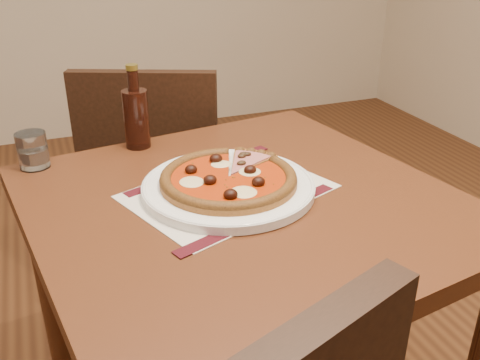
# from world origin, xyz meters

# --- Properties ---
(table) EXTENTS (0.91, 0.91, 0.75)m
(table) POSITION_xyz_m (0.38, 0.48, 0.65)
(table) COLOR #572A14
(table) RESTS_ON ground
(chair_far) EXTENTS (0.54, 0.54, 0.88)m
(chair_far) POSITION_xyz_m (0.35, 1.15, 0.50)
(chair_far) COLOR black
(chair_far) RESTS_ON ground
(placemat) EXTENTS (0.45, 0.39, 0.00)m
(placemat) POSITION_xyz_m (0.37, 0.52, 0.75)
(placemat) COLOR beige
(placemat) RESTS_ON table
(plate) EXTENTS (0.35, 0.35, 0.02)m
(plate) POSITION_xyz_m (0.37, 0.52, 0.76)
(plate) COLOR white
(plate) RESTS_ON placemat
(pizza) EXTENTS (0.28, 0.28, 0.04)m
(pizza) POSITION_xyz_m (0.37, 0.52, 0.78)
(pizza) COLOR #A96928
(pizza) RESTS_ON plate
(ham_slice) EXTENTS (0.13, 0.13, 0.02)m
(ham_slice) POSITION_xyz_m (0.44, 0.59, 0.78)
(ham_slice) COLOR #A96928
(ham_slice) RESTS_ON plate
(water_glass) EXTENTS (0.08, 0.08, 0.08)m
(water_glass) POSITION_xyz_m (0.01, 0.79, 0.79)
(water_glass) COLOR white
(water_glass) RESTS_ON table
(bottle) EXTENTS (0.06, 0.06, 0.20)m
(bottle) POSITION_xyz_m (0.24, 0.83, 0.83)
(bottle) COLOR #36150D
(bottle) RESTS_ON table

